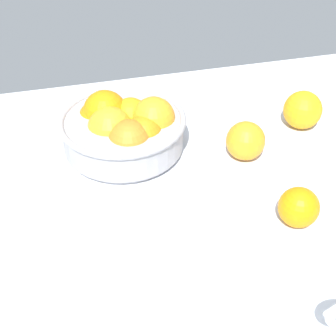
{
  "coord_description": "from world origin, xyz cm",
  "views": [
    {
      "loc": [
        -16.65,
        -56.08,
        58.36
      ],
      "look_at": [
        -2.07,
        2.63,
        8.79
      ],
      "focal_mm": 51.87,
      "sensor_mm": 36.0,
      "label": 1
    }
  ],
  "objects": [
    {
      "name": "juice_glass",
      "position": [
        -1.08,
        -14.15,
        5.13
      ],
      "size": [
        8.72,
        8.72,
        11.82
      ],
      "color": "white",
      "rests_on": "ground_plane"
    },
    {
      "name": "fruit_bowl",
      "position": [
        -6.46,
        20.88,
        4.99
      ],
      "size": [
        24.48,
        24.48,
        11.11
      ],
      "color": "#99999E",
      "rests_on": "ground_plane"
    },
    {
      "name": "loose_orange_3",
      "position": [
        15.74,
        12.95,
        3.78
      ],
      "size": [
        7.56,
        7.56,
        7.56
      ],
      "primitive_type": "sphere",
      "color": "orange",
      "rests_on": "ground_plane"
    },
    {
      "name": "ground_plane",
      "position": [
        0.0,
        0.0,
        -1.5
      ],
      "size": [
        149.33,
        97.72,
        3.0
      ],
      "primitive_type": "cube",
      "color": "silver"
    },
    {
      "name": "loose_orange_1",
      "position": [
        17.76,
        -5.91,
        3.39
      ],
      "size": [
        6.78,
        6.78,
        6.78
      ],
      "primitive_type": "sphere",
      "color": "orange",
      "rests_on": "ground_plane"
    },
    {
      "name": "loose_orange_2",
      "position": [
        31.04,
        20.03,
        4.0
      ],
      "size": [
        7.99,
        7.99,
        7.99
      ],
      "primitive_type": "sphere",
      "color": "orange",
      "rests_on": "ground_plane"
    }
  ]
}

